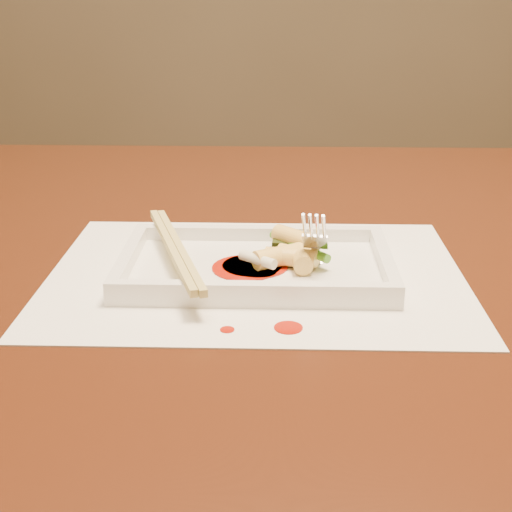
{
  "coord_description": "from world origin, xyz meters",
  "views": [
    {
      "loc": [
        0.06,
        -0.75,
        1.02
      ],
      "look_at": [
        0.05,
        -0.11,
        0.77
      ],
      "focal_mm": 50.0,
      "sensor_mm": 36.0,
      "label": 1
    }
  ],
  "objects_px": {
    "placemat": "(256,274)",
    "table": "(219,318)",
    "chopstick_a": "(171,248)",
    "plate_base": "(256,269)",
    "fork": "(330,187)"
  },
  "relations": [
    {
      "from": "table",
      "to": "chopstick_a",
      "type": "xyz_separation_m",
      "value": [
        -0.04,
        -0.11,
        0.13
      ]
    },
    {
      "from": "placemat",
      "to": "chopstick_a",
      "type": "bearing_deg",
      "value": 180.0
    },
    {
      "from": "plate_base",
      "to": "fork",
      "type": "distance_m",
      "value": 0.11
    },
    {
      "from": "plate_base",
      "to": "chopstick_a",
      "type": "bearing_deg",
      "value": 180.0
    },
    {
      "from": "table",
      "to": "chopstick_a",
      "type": "distance_m",
      "value": 0.17
    },
    {
      "from": "chopstick_a",
      "to": "fork",
      "type": "xyz_separation_m",
      "value": [
        0.15,
        0.02,
        0.06
      ]
    },
    {
      "from": "table",
      "to": "plate_base",
      "type": "bearing_deg",
      "value": -66.84
    },
    {
      "from": "placemat",
      "to": "plate_base",
      "type": "bearing_deg",
      "value": 0.0
    },
    {
      "from": "table",
      "to": "plate_base",
      "type": "distance_m",
      "value": 0.16
    },
    {
      "from": "placemat",
      "to": "table",
      "type": "bearing_deg",
      "value": 113.16
    },
    {
      "from": "placemat",
      "to": "fork",
      "type": "height_order",
      "value": "fork"
    },
    {
      "from": "table",
      "to": "fork",
      "type": "xyz_separation_m",
      "value": [
        0.12,
        -0.09,
        0.18
      ]
    },
    {
      "from": "plate_base",
      "to": "placemat",
      "type": "bearing_deg",
      "value": 0.0
    },
    {
      "from": "table",
      "to": "placemat",
      "type": "xyz_separation_m",
      "value": [
        0.05,
        -0.11,
        0.1
      ]
    },
    {
      "from": "placemat",
      "to": "chopstick_a",
      "type": "distance_m",
      "value": 0.09
    }
  ]
}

